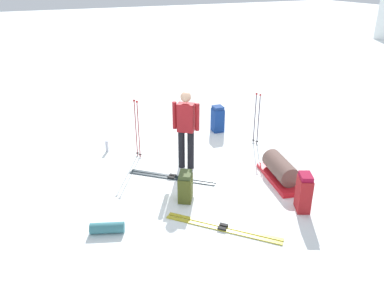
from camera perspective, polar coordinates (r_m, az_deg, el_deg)
ground_plane at (r=8.12m, az=0.00°, el=-4.51°), size 80.00×80.00×0.00m
skier_standing at (r=8.01m, az=-0.90°, el=2.62°), size 0.38×0.47×1.70m
ski_pair_near at (r=6.56m, az=4.56°, el=-12.23°), size 1.56×1.49×0.05m
ski_pair_far at (r=8.00m, az=-2.98°, el=-4.91°), size 1.35×1.49×0.05m
backpack_large_dark at (r=7.14m, az=-0.98°, el=-6.30°), size 0.42×0.39×0.57m
backpack_bright at (r=7.10m, az=16.16°, el=-6.91°), size 0.40×0.35×0.71m
backpack_small_spare at (r=10.19m, az=3.80°, el=3.70°), size 0.33×0.30×0.69m
ski_poles_planted_near at (r=8.69m, az=-8.12°, el=2.65°), size 0.17×0.10×1.35m
ski_poles_planted_far at (r=9.44m, az=9.55°, el=4.08°), size 0.18×0.10×1.27m
gear_sled at (r=8.00m, az=12.87°, el=-3.82°), size 1.41×0.72×0.49m
sleeping_mat_rolled at (r=6.56m, az=-12.40°, el=-11.99°), size 0.36×0.58×0.18m
thermos_bottle at (r=9.30m, az=-12.44°, el=-0.33°), size 0.07×0.07×0.26m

